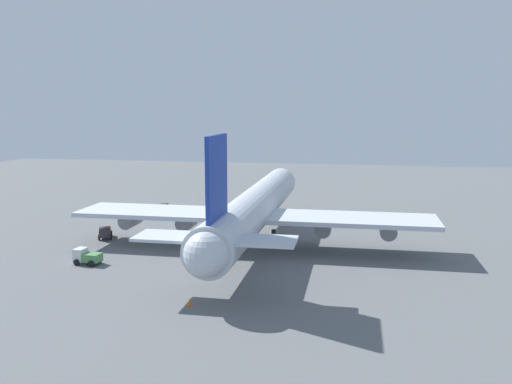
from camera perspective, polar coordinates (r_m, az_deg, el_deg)
name	(u,v)px	position (r m, az deg, el deg)	size (l,w,h in m)	color
ground_plane	(256,243)	(90.93, 0.00, -5.46)	(263.35, 263.35, 0.00)	slate
cargo_airplane	(256,207)	(89.29, -0.04, -1.65)	(65.84, 58.01, 19.46)	silver
baggage_tug	(87,256)	(82.65, -17.52, -6.53)	(2.73, 4.03, 2.30)	silver
fuel_truck	(105,232)	(97.71, -15.71, -4.10)	(4.60, 3.56, 2.21)	#333338
cargo_loader	(168,208)	(118.41, -9.32, -1.70)	(2.71, 3.79, 1.92)	#333338
safety_cone_nose	(297,209)	(118.96, 4.39, -1.86)	(0.53, 0.53, 0.75)	orange
safety_cone_tail	(190,302)	(63.85, -7.04, -11.47)	(0.57, 0.57, 0.82)	orange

